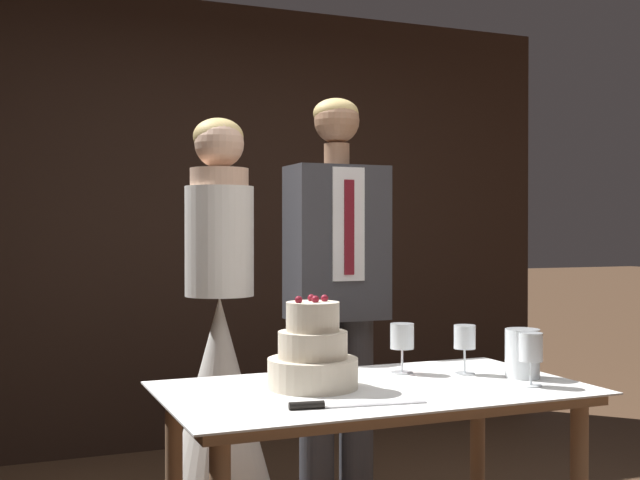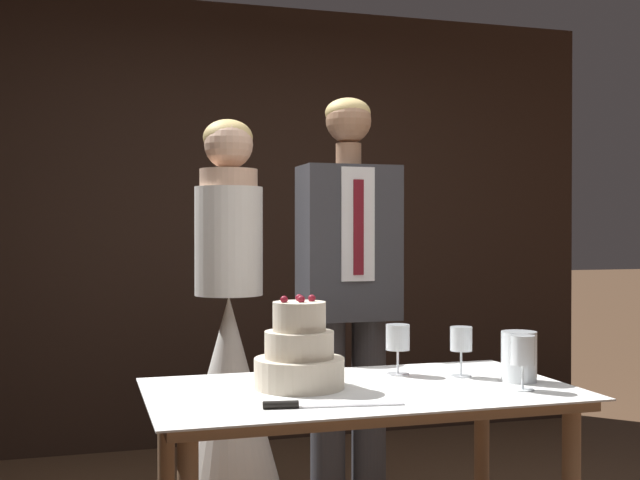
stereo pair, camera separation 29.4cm
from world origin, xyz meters
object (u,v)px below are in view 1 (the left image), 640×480
Objects in this scene: bride at (220,385)px; wine_glass_near at (402,339)px; cake_table at (373,417)px; wine_glass_middle at (465,340)px; hurricane_candle at (522,354)px; cake_knife at (332,405)px; wine_glass_far at (531,350)px; groom at (337,288)px; tiered_cake at (313,355)px.

wine_glass_near is at bearing -56.77° from bride.
wine_glass_middle reaches higher than cake_table.
bride is (-0.80, 0.94, -0.21)m from hurricane_candle.
wine_glass_far is (0.71, 0.05, 0.11)m from cake_knife.
cake_table is 0.73× the size of groom.
tiered_cake reaches higher than wine_glass_middle.
tiered_cake is at bearing -161.82° from wine_glass_near.
tiered_cake is at bearing -84.71° from bride.
cake_table is at bearing -137.57° from wine_glass_near.
tiered_cake reaches higher than cake_table.
cake_table is 0.99m from groom.
wine_glass_near is at bearing 18.18° from tiered_cake.
tiered_cake is 1.78× the size of hurricane_candle.
cake_table is at bearing -106.30° from groom.
tiered_cake is at bearing 160.32° from wine_glass_far.
wine_glass_middle is 0.10× the size of bride.
tiered_cake is 0.58m from wine_glass_middle.
wine_glass_far is (0.47, -0.18, 0.21)m from cake_table.
groom is at bearing 85.29° from wine_glass_near.
wine_glass_near is at bearing 126.82° from wine_glass_far.
cake_table is 8.10× the size of hurricane_candle.
cake_table is 4.55× the size of tiered_cake.
cake_table is 0.77× the size of bride.
wine_glass_near reaches higher than hurricane_candle.
wine_glass_middle is (0.39, 0.09, 0.22)m from cake_table.
groom reaches higher than wine_glass_near.
tiered_cake is 1.72× the size of wine_glass_far.
hurricane_candle reaches higher than cake_knife.
wine_glass_middle is 1.00× the size of wine_glass_far.
tiered_cake reaches higher than wine_glass_near.
groom is at bearing 99.45° from wine_glass_middle.
bride reaches higher than cake_table.
groom is (0.44, 0.83, 0.14)m from tiered_cake.
bride is at bearing 129.15° from wine_glass_middle.
groom reaches higher than cake_knife.
bride is 0.94× the size of groom.
wine_glass_far is at bearing -78.75° from groom.
wine_glass_far is 0.15m from hurricane_candle.
wine_glass_near reaches higher than cake_table.
groom reaches higher than hurricane_candle.
wine_glass_far is 0.09× the size of groom.
wine_glass_far reaches higher than hurricane_candle.
hurricane_candle is at bearing 21.22° from cake_knife.
cake_knife is 2.32× the size of wine_glass_near.
cake_knife is 0.72m from wine_glass_far.
wine_glass_near is 0.88m from bride.
tiered_cake is 0.16× the size of groom.
hurricane_candle is at bearing -34.62° from wine_glass_near.
wine_glass_middle is at bearing 136.95° from hurricane_candle.
hurricane_candle is at bearing -8.24° from tiered_cake.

